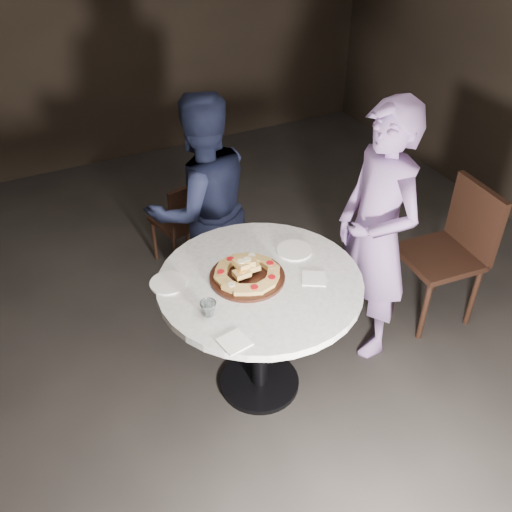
# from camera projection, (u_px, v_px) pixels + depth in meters

# --- Properties ---
(floor) EXTENTS (7.00, 7.00, 0.00)m
(floor) POSITION_uv_depth(u_px,v_px,m) (250.00, 387.00, 3.64)
(floor) COLOR black
(floor) RESTS_ON ground
(table) EXTENTS (1.51, 1.51, 0.86)m
(table) POSITION_uv_depth(u_px,v_px,m) (260.00, 301.00, 3.24)
(table) COLOR black
(table) RESTS_ON ground
(serving_board) EXTENTS (0.47, 0.47, 0.02)m
(serving_board) POSITION_uv_depth(u_px,v_px,m) (247.00, 277.00, 3.15)
(serving_board) COLOR black
(serving_board) RESTS_ON table
(focaccia_pile) EXTENTS (0.37, 0.38, 0.10)m
(focaccia_pile) POSITION_uv_depth(u_px,v_px,m) (247.00, 271.00, 3.13)
(focaccia_pile) COLOR #B98E47
(focaccia_pile) RESTS_ON serving_board
(plate_left) EXTENTS (0.26, 0.26, 0.01)m
(plate_left) POSITION_uv_depth(u_px,v_px,m) (168.00, 283.00, 3.11)
(plate_left) COLOR white
(plate_left) RESTS_ON table
(plate_right) EXTENTS (0.24, 0.24, 0.01)m
(plate_right) POSITION_uv_depth(u_px,v_px,m) (294.00, 250.00, 3.36)
(plate_right) COLOR white
(plate_right) RESTS_ON table
(water_glass) EXTENTS (0.09, 0.09, 0.08)m
(water_glass) POSITION_uv_depth(u_px,v_px,m) (208.00, 309.00, 2.90)
(water_glass) COLOR silver
(water_glass) RESTS_ON table
(napkin_near) EXTENTS (0.16, 0.16, 0.01)m
(napkin_near) POSITION_uv_depth(u_px,v_px,m) (234.00, 342.00, 2.76)
(napkin_near) COLOR white
(napkin_near) RESTS_ON table
(napkin_far) EXTENTS (0.17, 0.17, 0.01)m
(napkin_far) POSITION_uv_depth(u_px,v_px,m) (314.00, 278.00, 3.15)
(napkin_far) COLOR white
(napkin_far) RESTS_ON table
(chair_far) EXTENTS (0.44, 0.46, 0.78)m
(chair_far) POSITION_uv_depth(u_px,v_px,m) (184.00, 218.00, 4.40)
(chair_far) COLOR black
(chair_far) RESTS_ON ground
(chair_right) EXTENTS (0.53, 0.51, 1.01)m
(chair_right) POSITION_uv_depth(u_px,v_px,m) (454.00, 245.00, 3.89)
(chair_right) COLOR black
(chair_right) RESTS_ON ground
(diner_navy) EXTENTS (0.81, 0.64, 1.61)m
(diner_navy) POSITION_uv_depth(u_px,v_px,m) (202.00, 208.00, 3.85)
(diner_navy) COLOR black
(diner_navy) RESTS_ON ground
(diner_teal) EXTENTS (0.43, 0.64, 1.73)m
(diner_teal) POSITION_uv_depth(u_px,v_px,m) (376.00, 235.00, 3.48)
(diner_teal) COLOR #8167A3
(diner_teal) RESTS_ON ground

